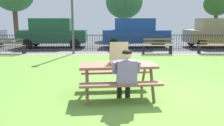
% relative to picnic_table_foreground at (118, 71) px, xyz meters
% --- Properties ---
extents(ground, '(28.00, 12.06, 0.02)m').
position_rel_picnic_table_foreground_xyz_m(ground, '(1.02, 1.78, -0.61)').
color(ground, olive).
extents(cobblestone_walkway, '(28.00, 1.40, 0.01)m').
position_rel_picnic_table_foreground_xyz_m(cobblestone_walkway, '(1.02, 7.11, -0.60)').
color(cobblestone_walkway, gray).
extents(street_asphalt, '(28.00, 7.51, 0.01)m').
position_rel_picnic_table_foreground_xyz_m(street_asphalt, '(1.02, 11.57, -0.60)').
color(street_asphalt, '#424247').
extents(picnic_table_foreground, '(1.93, 1.64, 0.79)m').
position_rel_picnic_table_foreground_xyz_m(picnic_table_foreground, '(0.00, 0.00, 0.00)').
color(picnic_table_foreground, '#8E5E49').
rests_on(picnic_table_foreground, ground).
extents(pizza_box_open, '(0.51, 0.56, 0.51)m').
position_rel_picnic_table_foreground_xyz_m(pizza_box_open, '(0.04, 0.05, 0.29)').
color(pizza_box_open, tan).
rests_on(pizza_box_open, picnic_table_foreground).
extents(adult_at_table, '(0.63, 0.62, 1.19)m').
position_rel_picnic_table_foreground_xyz_m(adult_at_table, '(0.16, -0.49, 0.06)').
color(adult_at_table, black).
rests_on(adult_at_table, ground).
extents(iron_fence_streetside, '(22.09, 0.03, 1.03)m').
position_rel_picnic_table_foreground_xyz_m(iron_fence_streetside, '(1.02, 7.81, -0.07)').
color(iron_fence_streetside, black).
rests_on(iron_fence_streetside, ground).
extents(park_bench_left, '(1.63, 0.57, 0.85)m').
position_rel_picnic_table_foreground_xyz_m(park_bench_left, '(-5.66, 6.97, -0.18)').
color(park_bench_left, brown).
rests_on(park_bench_left, ground).
extents(park_bench_center, '(1.61, 0.52, 0.85)m').
position_rel_picnic_table_foreground_xyz_m(park_bench_center, '(2.40, 6.97, -0.18)').
color(park_bench_center, brown).
rests_on(park_bench_center, ground).
extents(park_bench_right, '(1.62, 0.53, 0.85)m').
position_rel_picnic_table_foreground_xyz_m(park_bench_right, '(5.49, 6.97, -0.18)').
color(park_bench_right, brown).
rests_on(park_bench_right, ground).
extents(lamp_post_walkway, '(0.28, 0.28, 3.98)m').
position_rel_picnic_table_foreground_xyz_m(lamp_post_walkway, '(-2.22, 7.04, 1.84)').
color(lamp_post_walkway, '#4C4C51').
rests_on(lamp_post_walkway, ground).
extents(parked_car_left, '(4.47, 2.07, 1.94)m').
position_rel_picnic_table_foreground_xyz_m(parked_car_left, '(-4.05, 10.00, 0.41)').
color(parked_car_left, '#1B4D31').
rests_on(parked_car_left, ground).
extents(parked_car_center, '(4.42, 1.95, 1.94)m').
position_rel_picnic_table_foreground_xyz_m(parked_car_center, '(1.50, 10.00, 0.41)').
color(parked_car_center, navy).
rests_on(parked_car_center, ground).
extents(parked_car_right, '(4.42, 1.96, 1.94)m').
position_rel_picnic_table_foreground_xyz_m(parked_car_right, '(7.17, 10.00, 0.41)').
color(parked_car_right, gray).
rests_on(parked_car_right, ground).
extents(far_tree_midleft, '(3.54, 3.54, 5.16)m').
position_rel_picnic_table_foreground_xyz_m(far_tree_midleft, '(1.16, 17.00, 2.94)').
color(far_tree_midleft, brown).
rests_on(far_tree_midleft, ground).
extents(far_tree_center, '(2.50, 2.50, 4.53)m').
position_rel_picnic_table_foreground_xyz_m(far_tree_center, '(10.17, 17.00, 2.76)').
color(far_tree_center, brown).
rests_on(far_tree_center, ground).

